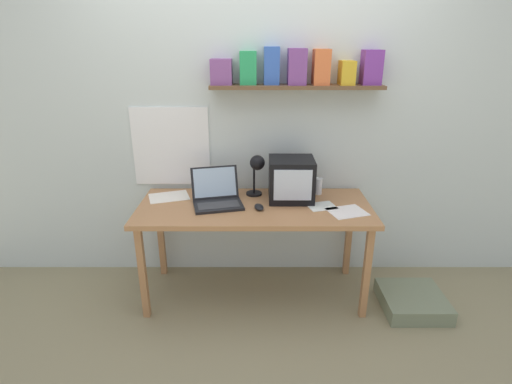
% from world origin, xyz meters
% --- Properties ---
extents(ground_plane, '(12.00, 12.00, 0.00)m').
position_xyz_m(ground_plane, '(0.00, 0.00, 0.00)').
color(ground_plane, gray).
extents(back_wall, '(5.60, 0.24, 2.60)m').
position_xyz_m(back_wall, '(0.01, 0.39, 1.31)').
color(back_wall, silver).
rests_on(back_wall, ground_plane).
extents(corner_desk, '(1.63, 0.68, 0.72)m').
position_xyz_m(corner_desk, '(0.00, 0.00, 0.66)').
color(corner_desk, '#B1784B').
rests_on(corner_desk, ground_plane).
extents(crt_monitor, '(0.32, 0.29, 0.30)m').
position_xyz_m(crt_monitor, '(0.26, 0.12, 0.88)').
color(crt_monitor, black).
rests_on(crt_monitor, corner_desk).
extents(laptop, '(0.40, 0.38, 0.24)m').
position_xyz_m(laptop, '(-0.27, 0.04, 0.78)').
color(laptop, black).
rests_on(laptop, corner_desk).
extents(desk_lamp, '(0.14, 0.17, 0.32)m').
position_xyz_m(desk_lamp, '(0.01, 0.16, 0.95)').
color(desk_lamp, black).
rests_on(desk_lamp, corner_desk).
extents(juice_glass, '(0.06, 0.06, 0.12)m').
position_xyz_m(juice_glass, '(0.48, 0.23, 0.78)').
color(juice_glass, white).
rests_on(juice_glass, corner_desk).
extents(computer_mouse, '(0.09, 0.12, 0.03)m').
position_xyz_m(computer_mouse, '(0.03, -0.07, 0.74)').
color(computer_mouse, black).
rests_on(computer_mouse, corner_desk).
extents(loose_paper_near_laptop, '(0.29, 0.26, 0.00)m').
position_xyz_m(loose_paper_near_laptop, '(0.63, -0.12, 0.73)').
color(loose_paper_near_laptop, white).
rests_on(loose_paper_near_laptop, corner_desk).
extents(loose_paper_near_monitor, '(0.33, 0.29, 0.00)m').
position_xyz_m(loose_paper_near_monitor, '(-0.64, 0.16, 0.73)').
color(loose_paper_near_monitor, white).
rests_on(loose_paper_near_monitor, corner_desk).
extents(open_notebook, '(0.22, 0.20, 0.00)m').
position_xyz_m(open_notebook, '(0.47, -0.02, 0.73)').
color(open_notebook, silver).
rests_on(open_notebook, corner_desk).
extents(floor_cushion, '(0.43, 0.43, 0.11)m').
position_xyz_m(floor_cushion, '(1.14, -0.19, 0.06)').
color(floor_cushion, gray).
rests_on(floor_cushion, ground_plane).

